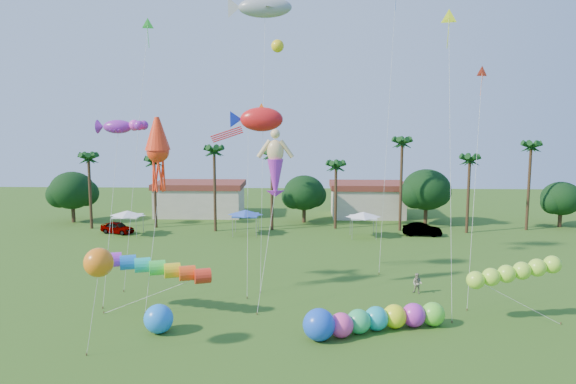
{
  "coord_description": "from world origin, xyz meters",
  "views": [
    {
      "loc": [
        1.3,
        -29.17,
        14.48
      ],
      "look_at": [
        0.0,
        10.0,
        9.0
      ],
      "focal_mm": 35.0,
      "sensor_mm": 36.0,
      "label": 1
    }
  ],
  "objects_px": {
    "caterpillar_inflatable": "(370,320)",
    "blue_ball": "(159,319)",
    "car_b": "(422,230)",
    "car_a": "(117,228)",
    "spectator_b": "(417,283)"
  },
  "relations": [
    {
      "from": "caterpillar_inflatable",
      "to": "blue_ball",
      "type": "distance_m",
      "value": 14.06
    },
    {
      "from": "car_a",
      "to": "blue_ball",
      "type": "height_order",
      "value": "blue_ball"
    },
    {
      "from": "spectator_b",
      "to": "blue_ball",
      "type": "relative_size",
      "value": 0.85
    },
    {
      "from": "car_a",
      "to": "car_b",
      "type": "relative_size",
      "value": 0.93
    },
    {
      "from": "spectator_b",
      "to": "blue_ball",
      "type": "distance_m",
      "value": 20.83
    },
    {
      "from": "car_a",
      "to": "car_b",
      "type": "bearing_deg",
      "value": -68.58
    },
    {
      "from": "car_b",
      "to": "caterpillar_inflatable",
      "type": "xyz_separation_m",
      "value": [
        -9.61,
        -30.36,
        0.13
      ]
    },
    {
      "from": "blue_ball",
      "to": "spectator_b",
      "type": "bearing_deg",
      "value": 25.36
    },
    {
      "from": "caterpillar_inflatable",
      "to": "blue_ball",
      "type": "xyz_separation_m",
      "value": [
        -14.05,
        -0.5,
        0.1
      ]
    },
    {
      "from": "car_b",
      "to": "caterpillar_inflatable",
      "type": "relative_size",
      "value": 0.45
    },
    {
      "from": "car_b",
      "to": "caterpillar_inflatable",
      "type": "height_order",
      "value": "caterpillar_inflatable"
    },
    {
      "from": "car_a",
      "to": "spectator_b",
      "type": "xyz_separation_m",
      "value": [
        32.07,
        -22.03,
        0.11
      ]
    },
    {
      "from": "caterpillar_inflatable",
      "to": "blue_ball",
      "type": "height_order",
      "value": "caterpillar_inflatable"
    },
    {
      "from": "car_b",
      "to": "caterpillar_inflatable",
      "type": "bearing_deg",
      "value": 168.56
    },
    {
      "from": "blue_ball",
      "to": "caterpillar_inflatable",
      "type": "bearing_deg",
      "value": 2.05
    }
  ]
}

